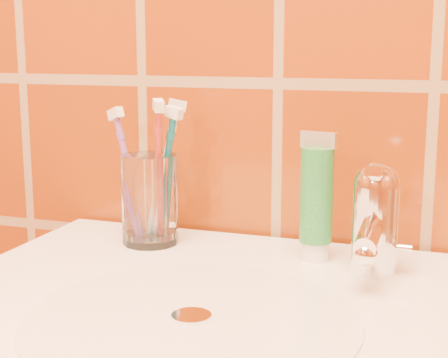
% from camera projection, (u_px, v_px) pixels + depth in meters
% --- Properties ---
extents(glass_tumbler, '(0.08, 0.08, 0.11)m').
position_uv_depth(glass_tumbler, '(150.00, 199.00, 0.83)').
color(glass_tumbler, white).
rests_on(glass_tumbler, pedestal_sink).
extents(toothpaste_tube, '(0.04, 0.04, 0.15)m').
position_uv_depth(toothpaste_tube, '(316.00, 201.00, 0.76)').
color(toothpaste_tube, white).
rests_on(toothpaste_tube, pedestal_sink).
extents(faucet, '(0.05, 0.11, 0.12)m').
position_uv_depth(faucet, '(375.00, 215.00, 0.72)').
color(faucet, white).
rests_on(faucet, pedestal_sink).
extents(toothbrush_0, '(0.13, 0.11, 0.18)m').
position_uv_depth(toothbrush_0, '(130.00, 176.00, 0.84)').
color(toothbrush_0, '#7B4594').
rests_on(toothbrush_0, glass_tumbler).
extents(toothbrush_1, '(0.07, 0.08, 0.19)m').
position_uv_depth(toothbrush_1, '(158.00, 174.00, 0.81)').
color(toothbrush_1, '#A92D24').
rests_on(toothbrush_1, glass_tumbler).
extents(toothbrush_2, '(0.10, 0.09, 0.19)m').
position_uv_depth(toothbrush_2, '(163.00, 172.00, 0.84)').
color(toothbrush_2, white).
rests_on(toothbrush_2, glass_tumbler).
extents(toothbrush_3, '(0.08, 0.07, 0.18)m').
position_uv_depth(toothbrush_3, '(165.00, 176.00, 0.82)').
color(toothbrush_3, '#0E6175').
rests_on(toothbrush_3, glass_tumbler).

